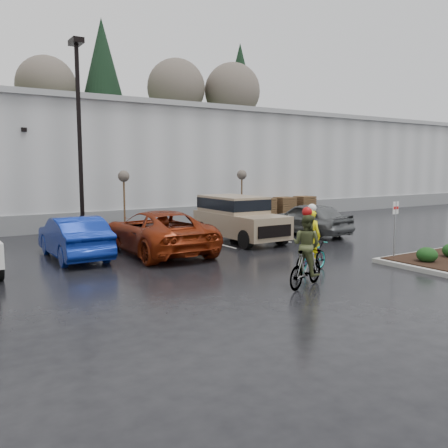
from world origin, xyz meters
TOP-DOWN VIEW (x-y plane):
  - ground at (0.00, 0.00)m, footprint 120.00×120.00m
  - warehouse at (0.00, 21.99)m, footprint 60.50×15.50m
  - wooded_ridge at (0.00, 45.00)m, footprint 80.00×25.00m
  - lamppost at (-4.00, 12.00)m, footprint 0.50×1.00m
  - sapling_mid at (-1.50, 13.00)m, footprint 0.60×0.60m
  - sapling_east at (6.00, 13.00)m, footprint 0.60×0.60m
  - pallet_stack_a at (8.50, 14.00)m, footprint 1.20×1.20m
  - pallet_stack_b at (10.20, 14.00)m, footprint 1.20×1.20m
  - pallet_stack_c at (12.00, 14.00)m, footprint 1.20×1.20m
  - shrub_a at (4.00, -1.00)m, footprint 0.70×0.70m
  - fire_lane_sign at (3.80, 0.20)m, footprint 0.30×0.05m
  - car_blue at (-5.76, 7.06)m, footprint 1.74×4.85m
  - car_red at (-2.68, 6.39)m, footprint 2.99×6.20m
  - suv_tan at (1.75, 7.02)m, footprint 2.20×5.10m
  - car_grey at (5.73, 6.88)m, footprint 2.34×4.92m
  - cyclist_hivis at (0.10, 0.57)m, footprint 1.95×1.17m
  - cyclist_olive at (-1.37, -0.79)m, footprint 1.84×1.09m

SIDE VIEW (x-z plane):
  - ground at x=0.00m, z-range 0.00..0.00m
  - shrub_a at x=4.00m, z-range 0.15..0.67m
  - pallet_stack_a at x=8.50m, z-range 0.00..1.35m
  - pallet_stack_b at x=10.20m, z-range 0.00..1.35m
  - pallet_stack_c at x=12.00m, z-range 0.00..1.35m
  - cyclist_hivis at x=0.10m, z-range -0.42..1.81m
  - car_blue at x=-5.76m, z-range 0.00..1.59m
  - car_grey at x=5.73m, z-range 0.00..1.63m
  - cyclist_olive at x=-1.37m, z-range -0.31..1.99m
  - car_red at x=-2.68m, z-range 0.00..1.70m
  - suv_tan at x=1.75m, z-range 0.00..2.06m
  - fire_lane_sign at x=3.80m, z-range 0.31..2.51m
  - sapling_mid at x=-1.50m, z-range 1.13..4.33m
  - sapling_east at x=6.00m, z-range 1.13..4.33m
  - wooded_ridge at x=0.00m, z-range 0.00..6.00m
  - warehouse at x=0.00m, z-range 0.05..7.25m
  - lamppost at x=-4.00m, z-range 1.07..10.30m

